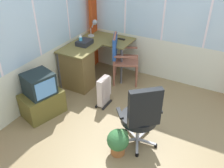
# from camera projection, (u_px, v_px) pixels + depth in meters

# --- Properties ---
(ground) EXTENTS (5.08, 4.95, 0.06)m
(ground) POSITION_uv_depth(u_px,v_px,m) (135.00, 148.00, 3.51)
(ground) COLOR #8A754F
(north_window_panel) EXTENTS (4.08, 0.07, 2.53)m
(north_window_panel) POSITION_uv_depth(u_px,v_px,m) (16.00, 38.00, 3.62)
(north_window_panel) COLOR silver
(north_window_panel) RESTS_ON ground
(east_window_panel) EXTENTS (0.07, 3.95, 2.53)m
(east_window_panel) POSITION_uv_depth(u_px,v_px,m) (185.00, 20.00, 4.36)
(east_window_panel) COLOR silver
(east_window_panel) RESTS_ON ground
(curtain_corner) EXTENTS (0.27, 0.10, 2.43)m
(curtain_corner) POSITION_uv_depth(u_px,v_px,m) (93.00, 11.00, 5.04)
(curtain_corner) COLOR #BA3F16
(curtain_corner) RESTS_ON ground
(desk) EXTENTS (1.32, 1.04, 0.78)m
(desk) POSITION_uv_depth(u_px,v_px,m) (80.00, 66.00, 4.67)
(desk) COLOR olive
(desk) RESTS_ON ground
(desk_lamp) EXTENTS (0.24, 0.21, 0.33)m
(desk_lamp) POSITION_uv_depth(u_px,v_px,m) (95.00, 26.00, 4.97)
(desk_lamp) COLOR #B2B7BC
(desk_lamp) RESTS_ON desk
(tv_remote) EXTENTS (0.05, 0.15, 0.02)m
(tv_remote) POSITION_uv_depth(u_px,v_px,m) (121.00, 39.00, 4.87)
(tv_remote) COLOR black
(tv_remote) RESTS_ON desk
(spray_bottle) EXTENTS (0.06, 0.06, 0.22)m
(spray_bottle) POSITION_uv_depth(u_px,v_px,m) (81.00, 40.00, 4.59)
(spray_bottle) COLOR #41ADD9
(spray_bottle) RESTS_ON desk
(paper_tray) EXTENTS (0.30, 0.24, 0.09)m
(paper_tray) POSITION_uv_depth(u_px,v_px,m) (84.00, 42.00, 4.64)
(paper_tray) COLOR #26282D
(paper_tray) RESTS_ON desk
(wooden_armchair) EXTENTS (0.63, 0.64, 0.98)m
(wooden_armchair) POSITION_uv_depth(u_px,v_px,m) (120.00, 53.00, 4.72)
(wooden_armchair) COLOR #925642
(wooden_armchair) RESTS_ON ground
(office_chair) EXTENTS (0.61, 0.61, 1.02)m
(office_chair) POSITION_uv_depth(u_px,v_px,m) (141.00, 115.00, 3.21)
(office_chair) COLOR #B7B7BF
(office_chair) RESTS_ON ground
(tv_on_stand) EXTENTS (0.74, 0.61, 0.77)m
(tv_on_stand) POSITION_uv_depth(u_px,v_px,m) (41.00, 97.00, 3.95)
(tv_on_stand) COLOR brown
(tv_on_stand) RESTS_ON ground
(space_heater) EXTENTS (0.35, 0.18, 0.54)m
(space_heater) POSITION_uv_depth(u_px,v_px,m) (104.00, 91.00, 4.22)
(space_heater) COLOR silver
(space_heater) RESTS_ON ground
(potted_plant) EXTENTS (0.30, 0.30, 0.39)m
(potted_plant) POSITION_uv_depth(u_px,v_px,m) (118.00, 141.00, 3.28)
(potted_plant) COLOR #A25F30
(potted_plant) RESTS_ON ground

